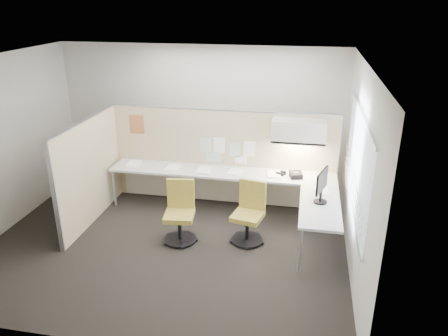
% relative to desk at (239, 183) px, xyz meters
% --- Properties ---
extents(floor, '(5.50, 4.50, 0.01)m').
position_rel_desk_xyz_m(floor, '(-0.93, -1.13, -0.61)').
color(floor, black).
rests_on(floor, ground).
extents(ceiling, '(5.50, 4.50, 0.01)m').
position_rel_desk_xyz_m(ceiling, '(-0.93, -1.13, 2.20)').
color(ceiling, white).
rests_on(ceiling, wall_back).
extents(wall_back, '(5.50, 0.02, 2.80)m').
position_rel_desk_xyz_m(wall_back, '(-0.93, 1.12, 0.80)').
color(wall_back, beige).
rests_on(wall_back, ground).
extents(wall_front, '(5.50, 0.02, 2.80)m').
position_rel_desk_xyz_m(wall_front, '(-0.93, -3.38, 0.80)').
color(wall_front, beige).
rests_on(wall_front, ground).
extents(wall_right, '(0.02, 4.50, 2.80)m').
position_rel_desk_xyz_m(wall_right, '(1.82, -1.13, 0.80)').
color(wall_right, beige).
rests_on(wall_right, ground).
extents(window_pane, '(0.01, 2.80, 1.30)m').
position_rel_desk_xyz_m(window_pane, '(1.79, -1.13, 0.95)').
color(window_pane, '#94A2AC').
rests_on(window_pane, wall_right).
extents(partition_back, '(4.10, 0.06, 1.75)m').
position_rel_desk_xyz_m(partition_back, '(-0.38, 0.47, 0.27)').
color(partition_back, tan).
rests_on(partition_back, floor).
extents(partition_left, '(0.06, 2.20, 1.75)m').
position_rel_desk_xyz_m(partition_left, '(-2.43, -0.63, 0.27)').
color(partition_left, tan).
rests_on(partition_left, floor).
extents(desk, '(4.00, 2.07, 0.73)m').
position_rel_desk_xyz_m(desk, '(0.00, 0.00, 0.00)').
color(desk, beige).
rests_on(desk, floor).
extents(overhead_bin, '(0.90, 0.36, 0.38)m').
position_rel_desk_xyz_m(overhead_bin, '(0.97, 0.26, 0.91)').
color(overhead_bin, beige).
rests_on(overhead_bin, partition_back).
extents(task_light_strip, '(0.60, 0.06, 0.02)m').
position_rel_desk_xyz_m(task_light_strip, '(0.97, 0.26, 0.70)').
color(task_light_strip, '#FFEABF').
rests_on(task_light_strip, overhead_bin).
extents(pinned_papers, '(1.01, 0.00, 0.47)m').
position_rel_desk_xyz_m(pinned_papers, '(-0.30, 0.44, 0.43)').
color(pinned_papers, '#8CBF8C').
rests_on(pinned_papers, partition_back).
extents(poster, '(0.28, 0.00, 0.35)m').
position_rel_desk_xyz_m(poster, '(-1.98, 0.44, 0.82)').
color(poster, orange).
rests_on(poster, partition_back).
extents(chair_left, '(0.51, 0.52, 0.96)m').
position_rel_desk_xyz_m(chair_left, '(-0.76, -1.03, -0.15)').
color(chair_left, black).
rests_on(chair_left, floor).
extents(chair_right, '(0.53, 0.55, 0.96)m').
position_rel_desk_xyz_m(chair_right, '(0.30, -0.84, -0.16)').
color(chair_right, black).
rests_on(chair_right, floor).
extents(monitor, '(0.20, 0.48, 0.52)m').
position_rel_desk_xyz_m(monitor, '(1.37, -0.79, 0.43)').
color(monitor, black).
rests_on(monitor, desk).
extents(phone, '(0.26, 0.24, 0.12)m').
position_rel_desk_xyz_m(phone, '(0.97, 0.11, 0.18)').
color(phone, black).
rests_on(phone, desk).
extents(stapler, '(0.15, 0.09, 0.05)m').
position_rel_desk_xyz_m(stapler, '(0.70, 0.16, 0.15)').
color(stapler, black).
rests_on(stapler, desk).
extents(tape_dispenser, '(0.11, 0.07, 0.06)m').
position_rel_desk_xyz_m(tape_dispenser, '(0.75, 0.22, 0.16)').
color(tape_dispenser, black).
rests_on(tape_dispenser, desk).
extents(coat_hook, '(0.18, 0.46, 1.38)m').
position_rel_desk_xyz_m(coat_hook, '(-2.51, -1.44, 0.81)').
color(coat_hook, silver).
rests_on(coat_hook, partition_left).
extents(paper_stack_0, '(0.27, 0.33, 0.04)m').
position_rel_desk_xyz_m(paper_stack_0, '(-1.98, 0.15, 0.15)').
color(paper_stack_0, white).
rests_on(paper_stack_0, desk).
extents(paper_stack_1, '(0.24, 0.31, 0.02)m').
position_rel_desk_xyz_m(paper_stack_1, '(-1.22, 0.14, 0.14)').
color(paper_stack_1, white).
rests_on(paper_stack_1, desk).
extents(paper_stack_2, '(0.23, 0.30, 0.04)m').
position_rel_desk_xyz_m(paper_stack_2, '(-0.63, 0.07, 0.15)').
color(paper_stack_2, white).
rests_on(paper_stack_2, desk).
extents(paper_stack_3, '(0.29, 0.34, 0.01)m').
position_rel_desk_xyz_m(paper_stack_3, '(-0.08, 0.16, 0.14)').
color(paper_stack_3, white).
rests_on(paper_stack_3, desk).
extents(paper_stack_4, '(0.25, 0.32, 0.02)m').
position_rel_desk_xyz_m(paper_stack_4, '(0.59, 0.15, 0.14)').
color(paper_stack_4, white).
rests_on(paper_stack_4, desk).
extents(paper_stack_5, '(0.28, 0.34, 0.02)m').
position_rel_desk_xyz_m(paper_stack_5, '(1.38, -0.38, 0.14)').
color(paper_stack_5, white).
rests_on(paper_stack_5, desk).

